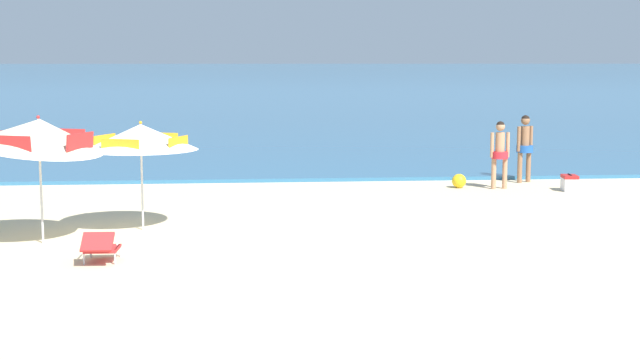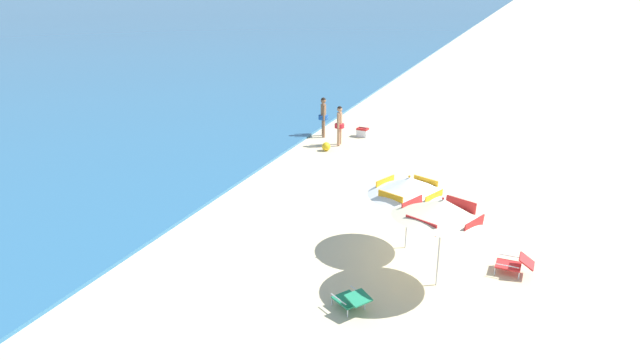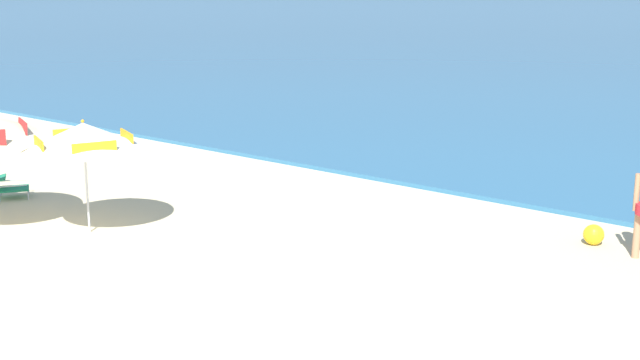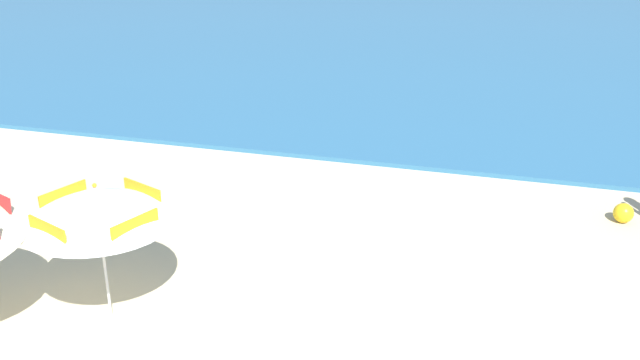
# 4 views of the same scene
# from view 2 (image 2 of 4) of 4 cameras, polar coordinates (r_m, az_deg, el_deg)

# --- Properties ---
(ground_plane) EXTENTS (800.00, 800.00, 0.00)m
(ground_plane) POSITION_cam_2_polar(r_m,az_deg,el_deg) (17.89, 22.95, -4.59)
(ground_plane) COLOR beige
(beach_umbrella_striped_main) EXTENTS (3.19, 3.17, 2.37)m
(beach_umbrella_striped_main) POSITION_cam_2_polar(r_m,az_deg,el_deg) (13.13, 12.28, -2.99)
(beach_umbrella_striped_main) COLOR silver
(beach_umbrella_striped_main) RESTS_ON ground
(beach_umbrella_striped_second) EXTENTS (2.79, 2.79, 2.09)m
(beach_umbrella_striped_second) POSITION_cam_2_polar(r_m,az_deg,el_deg) (14.88, 9.00, -0.64)
(beach_umbrella_striped_second) COLOR silver
(beach_umbrella_striped_second) RESTS_ON ground
(lounge_chair_under_umbrella) EXTENTS (0.90, 0.99, 0.49)m
(lounge_chair_under_umbrella) POSITION_cam_2_polar(r_m,az_deg,el_deg) (12.70, 3.24, -11.95)
(lounge_chair_under_umbrella) COLOR #1E7F56
(lounge_chair_under_umbrella) RESTS_ON ground
(lounge_chair_beside_umbrella) EXTENTS (0.60, 0.92, 0.53)m
(lounge_chair_beside_umbrella) POSITION_cam_2_polar(r_m,az_deg,el_deg) (14.88, 19.13, -8.02)
(lounge_chair_beside_umbrella) COLOR red
(lounge_chair_beside_umbrella) RESTS_ON ground
(person_standing_near_shore) EXTENTS (0.49, 0.44, 1.79)m
(person_standing_near_shore) POSITION_cam_2_polar(r_m,az_deg,el_deg) (25.42, 0.34, 6.69)
(person_standing_near_shore) COLOR #8C6042
(person_standing_near_shore) RESTS_ON ground
(person_standing_beside) EXTENTS (0.51, 0.42, 1.71)m
(person_standing_beside) POSITION_cam_2_polar(r_m,az_deg,el_deg) (24.14, 1.99, 5.82)
(person_standing_beside) COLOR tan
(person_standing_beside) RESTS_ON ground
(cooler_box) EXTENTS (0.40, 0.53, 0.43)m
(cooler_box) POSITION_cam_2_polar(r_m,az_deg,el_deg) (25.69, 4.34, 4.85)
(cooler_box) COLOR white
(cooler_box) RESTS_ON ground
(beach_ball) EXTENTS (0.36, 0.36, 0.36)m
(beach_ball) POSITION_cam_2_polar(r_m,az_deg,el_deg) (23.56, 0.63, 3.41)
(beach_ball) COLOR yellow
(beach_ball) RESTS_ON ground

